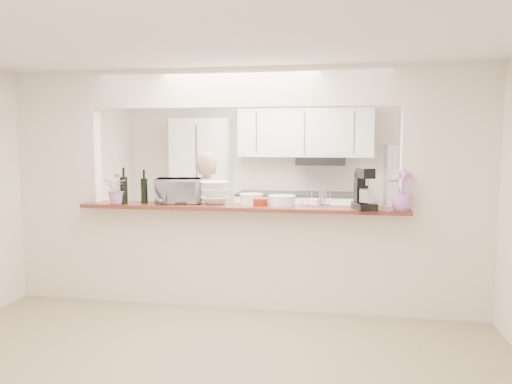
% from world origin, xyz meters
% --- Properties ---
extents(floor, '(6.00, 6.00, 0.00)m').
position_xyz_m(floor, '(0.00, 0.00, 0.00)').
color(floor, tan).
rests_on(floor, ground).
extents(tile_overlay, '(5.00, 2.90, 0.01)m').
position_xyz_m(tile_overlay, '(0.00, 1.55, 0.01)').
color(tile_overlay, beige).
rests_on(tile_overlay, floor).
extents(partition, '(5.00, 0.15, 2.50)m').
position_xyz_m(partition, '(0.00, 0.00, 1.48)').
color(partition, white).
rests_on(partition, floor).
extents(bar_counter, '(3.40, 0.38, 1.09)m').
position_xyz_m(bar_counter, '(0.00, -0.00, 0.58)').
color(bar_counter, white).
rests_on(bar_counter, floor).
extents(kitchen_cabinets, '(3.15, 0.62, 2.25)m').
position_xyz_m(kitchen_cabinets, '(-0.19, 2.72, 0.97)').
color(kitchen_cabinets, white).
rests_on(kitchen_cabinets, floor).
extents(refrigerator, '(0.75, 0.70, 1.70)m').
position_xyz_m(refrigerator, '(2.05, 2.65, 0.85)').
color(refrigerator, '#B0B0B5').
rests_on(refrigerator, floor).
extents(flower_left, '(0.38, 0.36, 0.33)m').
position_xyz_m(flower_left, '(-1.30, -0.15, 1.26)').
color(flower_left, '#C468AE').
rests_on(flower_left, bar_counter).
extents(wine_bottle_a, '(0.07, 0.07, 0.36)m').
position_xyz_m(wine_bottle_a, '(-1.05, -0.06, 1.23)').
color(wine_bottle_a, black).
rests_on(wine_bottle_a, bar_counter).
extents(wine_bottle_b, '(0.08, 0.08, 0.39)m').
position_xyz_m(wine_bottle_b, '(-1.24, -0.15, 1.24)').
color(wine_bottle_b, black).
rests_on(wine_bottle_b, bar_counter).
extents(toaster_oven, '(0.54, 0.41, 0.27)m').
position_xyz_m(toaster_oven, '(-0.70, 0.05, 1.22)').
color(toaster_oven, '#A1A1A6').
rests_on(toaster_oven, bar_counter).
extents(serving_bowls, '(0.40, 0.40, 0.23)m').
position_xyz_m(serving_bowls, '(-0.30, 0.05, 1.21)').
color(serving_bowls, white).
rests_on(serving_bowls, bar_counter).
extents(plate_stack_a, '(0.25, 0.25, 0.12)m').
position_xyz_m(plate_stack_a, '(0.10, 0.03, 1.15)').
color(plate_stack_a, white).
rests_on(plate_stack_a, bar_counter).
extents(plate_stack_b, '(0.29, 0.29, 0.10)m').
position_xyz_m(plate_stack_b, '(0.42, 0.03, 1.14)').
color(plate_stack_b, white).
rests_on(plate_stack_b, bar_counter).
extents(red_bowl, '(0.16, 0.16, 0.08)m').
position_xyz_m(red_bowl, '(0.20, -0.03, 1.13)').
color(red_bowl, maroon).
rests_on(red_bowl, bar_counter).
extents(tan_bowl, '(0.14, 0.14, 0.06)m').
position_xyz_m(tan_bowl, '(0.40, -0.03, 1.12)').
color(tan_bowl, tan).
rests_on(tan_bowl, bar_counter).
extents(utensil_caddy, '(0.26, 0.20, 0.21)m').
position_xyz_m(utensil_caddy, '(0.80, 0.05, 1.18)').
color(utensil_caddy, silver).
rests_on(utensil_caddy, bar_counter).
extents(stand_mixer, '(0.25, 0.31, 0.41)m').
position_xyz_m(stand_mixer, '(1.25, -0.14, 1.27)').
color(stand_mixer, black).
rests_on(stand_mixer, bar_counter).
extents(flower_right, '(0.27, 0.27, 0.40)m').
position_xyz_m(flower_right, '(1.60, -0.15, 1.29)').
color(flower_right, '#D371CE').
rests_on(flower_right, bar_counter).
extents(person, '(0.60, 0.41, 1.62)m').
position_xyz_m(person, '(-0.60, 0.80, 0.81)').
color(person, tan).
rests_on(person, floor).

